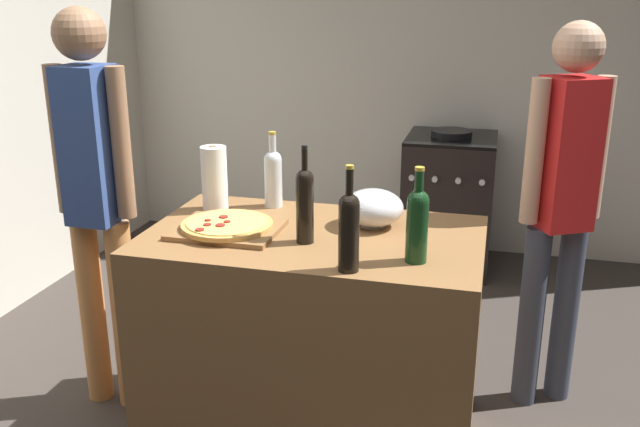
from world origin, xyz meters
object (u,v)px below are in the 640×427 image
Objects in this scene: wine_bottle_green at (273,175)px; wine_bottle_dark at (305,202)px; person_in_stripes at (95,190)px; wine_bottle_amber at (417,222)px; mixing_bowl at (373,208)px; pizza at (227,224)px; stove at (448,202)px; paper_towel_roll at (214,179)px; person_in_red at (562,197)px; wine_bottle_clear at (349,228)px.

wine_bottle_green is 0.47m from wine_bottle_dark.
wine_bottle_amber is at bearing -8.49° from person_in_stripes.
mixing_bowl is 1.16m from person_in_stripes.
wine_bottle_amber is at bearing -9.13° from pizza.
person_in_stripes reaches higher than wine_bottle_green.
wine_bottle_green is 0.19× the size of person_in_stripes.
wine_bottle_dark is 2.25m from stove.
wine_bottle_amber is (0.90, -0.38, 0.01)m from paper_towel_roll.
stove is 1.70m from person_in_red.
wine_bottle_green is at bearing 126.89° from wine_bottle_clear.
wine_bottle_amber is 0.19× the size of person_in_stripes.
person_in_stripes is (-1.36, 0.20, -0.04)m from wine_bottle_amber.
wine_bottle_clear reaches higher than pizza.
wine_bottle_clear is at bearing -131.08° from person_in_red.
mixing_bowl is 0.69m from paper_towel_roll.
paper_towel_roll is at bearing 143.42° from wine_bottle_clear.
person_in_red is (0.73, 0.37, -0.01)m from mixing_bowl.
pizza is at bearing -155.39° from person_in_red.
stove is at bearing 110.21° from person_in_red.
person_in_stripes is 1.95m from person_in_red.
stove is (0.71, 2.10, -0.48)m from pizza.
pizza is 0.20× the size of person_in_stripes.
person_in_red reaches higher than wine_bottle_green.
mixing_bowl is 0.87× the size of paper_towel_roll.
pizza is at bearing -58.96° from paper_towel_roll.
paper_towel_roll is 0.56m from wine_bottle_dark.
pizza is 0.58m from mixing_bowl.
stove is (0.17, 1.88, -0.52)m from mixing_bowl.
pizza is 0.32m from paper_towel_roll.
wine_bottle_green is 0.35× the size of stove.
mixing_bowl is at bearing -18.07° from wine_bottle_green.
paper_towel_roll is at bearing 20.49° from person_in_stripes.
wine_bottle_amber is at bearing -126.72° from person_in_red.
person_in_stripes is (-0.68, -0.28, -0.04)m from wine_bottle_green.
wine_bottle_green is 0.78m from wine_bottle_clear.
pizza is 1.28× the size of paper_towel_roll.
person_in_red reaches higher than wine_bottle_clear.
wine_bottle_dark is at bearing -57.48° from wine_bottle_green.
pizza is at bearing -7.72° from person_in_stripes.
stove is 0.55× the size of person_in_red.
mixing_bowl is 0.14× the size of person_in_red.
wine_bottle_amber is 0.20× the size of person_in_red.
pizza is 1.39m from person_in_red.
wine_bottle_clear is 0.22× the size of person_in_red.
person_in_stripes reaches higher than stove.
wine_bottle_green is at bearing 161.93° from mixing_bowl.
person_in_red reaches higher than wine_bottle_amber.
paper_towel_roll is 0.97m from wine_bottle_amber.
mixing_bowl is at bearing 21.87° from pizza.
person_in_stripes is 1.03× the size of person_in_red.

